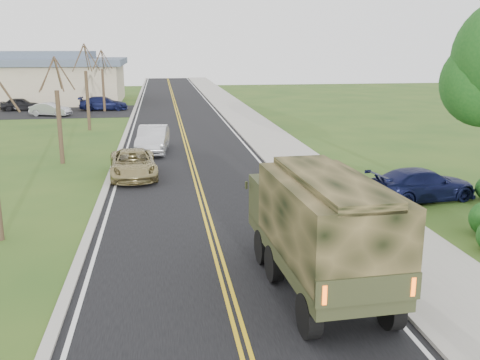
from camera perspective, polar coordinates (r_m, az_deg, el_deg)
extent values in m
cube|color=black|center=(48.16, -6.54, 6.59)|extent=(8.00, 120.00, 0.01)
cube|color=#9E998E|center=(48.47, -1.60, 6.79)|extent=(0.30, 120.00, 0.12)
cube|color=#9E998E|center=(48.71, 0.46, 6.82)|extent=(3.20, 120.00, 0.10)
cube|color=#9E998E|center=(48.20, -11.51, 6.46)|extent=(0.30, 120.00, 0.10)
cylinder|color=#38281C|center=(18.56, -24.22, 9.40)|extent=(1.01, 0.33, 1.90)
cylinder|color=#38281C|center=(30.52, -18.67, 5.33)|extent=(0.24, 0.24, 3.96)
cylinder|color=#38281C|center=(30.29, -18.21, 10.75)|extent=(0.96, 0.32, 1.79)
cylinder|color=#38281C|center=(30.82, -18.84, 10.61)|extent=(0.12, 1.22, 1.65)
cylinder|color=#38281C|center=(30.50, -19.86, 10.63)|extent=(0.93, 0.41, 1.79)
cylinder|color=#38281C|center=(29.88, -19.94, 10.43)|extent=(0.75, 0.99, 1.67)
cylinder|color=#38281C|center=(29.82, -18.75, 10.66)|extent=(0.55, 0.85, 1.80)
cylinder|color=#38281C|center=(42.27, -15.94, 8.12)|extent=(0.24, 0.24, 4.44)
cylinder|color=#38281C|center=(42.16, -15.52, 12.50)|extent=(1.07, 0.35, 2.00)
cylinder|color=#38281C|center=(42.73, -16.07, 12.37)|extent=(0.13, 1.36, 1.84)
cylinder|color=#38281C|center=(42.34, -16.87, 12.42)|extent=(1.03, 0.46, 2.00)
cylinder|color=#38281C|center=(41.64, -16.89, 12.28)|extent=(0.83, 1.10, 1.87)
cylinder|color=#38281C|center=(41.62, -15.92, 12.46)|extent=(0.61, 0.95, 2.01)
cylinder|color=#38281C|center=(54.17, -14.36, 9.25)|extent=(0.24, 0.24, 4.08)
cylinder|color=#38281C|center=(54.10, -14.04, 12.38)|extent=(0.99, 0.33, 1.84)
cylinder|color=#38281C|center=(54.61, -14.45, 12.29)|extent=(0.13, 1.25, 1.69)
cylinder|color=#38281C|center=(54.23, -15.01, 12.33)|extent=(0.95, 0.42, 1.85)
cylinder|color=#38281C|center=(53.59, -15.00, 12.23)|extent=(0.77, 1.02, 1.72)
cylinder|color=#38281C|center=(53.59, -14.31, 12.36)|extent=(0.57, 0.88, 1.85)
cube|color=tan|center=(65.47, -21.47, 9.55)|extent=(20.00, 12.00, 4.20)
cube|color=#475466|center=(65.36, -21.66, 11.64)|extent=(21.00, 13.00, 0.70)
cube|color=#475466|center=(65.35, -21.71, 12.25)|extent=(14.00, 8.00, 0.90)
cube|color=black|center=(54.74, -17.37, 6.95)|extent=(18.00, 10.00, 0.02)
cylinder|color=black|center=(12.21, 7.36, -14.16)|extent=(0.37, 1.03, 1.01)
cylinder|color=black|center=(12.91, 15.74, -12.96)|extent=(0.37, 1.03, 1.01)
cylinder|color=black|center=(14.75, 3.69, -8.90)|extent=(0.37, 1.03, 1.01)
cylinder|color=black|center=(15.33, 10.76, -8.20)|extent=(0.37, 1.03, 1.01)
cylinder|color=black|center=(15.90, 2.48, -7.12)|extent=(0.37, 1.03, 1.01)
cylinder|color=black|center=(16.45, 9.08, -6.56)|extent=(0.37, 1.03, 1.01)
cube|color=#32361D|center=(14.36, 8.05, -7.69)|extent=(2.53, 6.55, 0.32)
cube|color=#32361D|center=(16.21, 5.42, -2.11)|extent=(2.30, 1.86, 1.29)
cube|color=black|center=(16.93, 4.63, -0.75)|extent=(2.03, 0.18, 0.64)
cube|color=#32361D|center=(13.59, 9.18, -7.97)|extent=(2.55, 4.99, 0.14)
cube|color=black|center=(13.26, 9.34, -4.10)|extent=(2.55, 4.99, 1.84)
cube|color=black|center=(12.99, 9.51, -0.04)|extent=(1.72, 4.95, 0.23)
cube|color=#32361D|center=(11.45, 13.54, -11.32)|extent=(2.30, 0.23, 0.60)
cube|color=#FF590C|center=(11.05, 9.00, -12.05)|extent=(0.09, 0.04, 0.41)
cube|color=#FF590C|center=(11.82, 17.99, -10.79)|extent=(0.09, 0.04, 0.41)
imported|color=#918352|center=(26.58, -11.32, 1.69)|extent=(2.53, 4.89, 1.32)
imported|color=#BCBDC2|center=(32.68, -9.29, 4.31)|extent=(2.09, 4.91, 1.58)
imported|color=#0F1338|center=(23.43, 18.88, -0.45)|extent=(4.88, 2.64, 1.34)
imported|color=black|center=(57.50, -22.34, 7.49)|extent=(3.83, 1.66, 1.29)
imported|color=#A9A9AE|center=(52.07, -19.57, 7.11)|extent=(3.91, 2.46, 1.22)
imported|color=#10143B|center=(55.28, -14.35, 7.92)|extent=(4.71, 1.94, 1.36)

